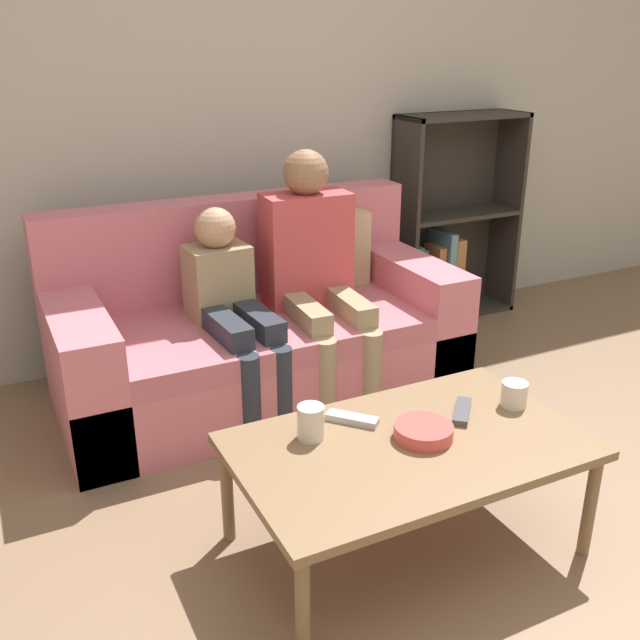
% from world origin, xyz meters
% --- Properties ---
extents(ground_plane, '(22.00, 22.00, 0.00)m').
position_xyz_m(ground_plane, '(0.00, 0.00, 0.00)').
color(ground_plane, '#84664C').
extents(wall_back, '(12.00, 0.06, 2.60)m').
position_xyz_m(wall_back, '(0.00, 2.33, 1.30)').
color(wall_back, '#B7B2A8').
rests_on(wall_back, ground_plane).
extents(couch, '(1.77, 0.85, 0.85)m').
position_xyz_m(couch, '(-0.14, 1.72, 0.28)').
color(couch, '#D1707F').
rests_on(couch, ground_plane).
extents(bookshelf, '(0.73, 0.28, 1.15)m').
position_xyz_m(bookshelf, '(1.21, 2.18, 0.47)').
color(bookshelf, '#332D28').
rests_on(bookshelf, ground_plane).
extents(coffee_table, '(1.07, 0.65, 0.39)m').
position_xyz_m(coffee_table, '(-0.13, 0.48, 0.36)').
color(coffee_table, brown).
rests_on(coffee_table, ground_plane).
extents(person_adult, '(0.39, 0.61, 1.10)m').
position_xyz_m(person_adult, '(0.11, 1.64, 0.63)').
color(person_adult, '#9E8966').
rests_on(person_adult, ground_plane).
extents(person_child, '(0.28, 0.61, 0.88)m').
position_xyz_m(person_child, '(-0.30, 1.60, 0.51)').
color(person_child, '#282D38').
rests_on(person_child, ground_plane).
extents(cup_near, '(0.08, 0.08, 0.11)m').
position_xyz_m(cup_near, '(-0.39, 0.64, 0.44)').
color(cup_near, silver).
rests_on(cup_near, coffee_table).
extents(cup_far, '(0.09, 0.09, 0.09)m').
position_xyz_m(cup_far, '(0.31, 0.52, 0.43)').
color(cup_far, silver).
rests_on(cup_far, coffee_table).
extents(tv_remote_0, '(0.15, 0.16, 0.02)m').
position_xyz_m(tv_remote_0, '(0.12, 0.55, 0.40)').
color(tv_remote_0, '#47474C').
rests_on(tv_remote_0, coffee_table).
extents(tv_remote_1, '(0.15, 0.16, 0.02)m').
position_xyz_m(tv_remote_1, '(-0.22, 0.67, 0.40)').
color(tv_remote_1, '#B7B7BC').
rests_on(tv_remote_1, coffee_table).
extents(snack_bowl, '(0.18, 0.18, 0.05)m').
position_xyz_m(snack_bowl, '(-0.07, 0.48, 0.41)').
color(snack_bowl, '#DB4C47').
rests_on(snack_bowl, coffee_table).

